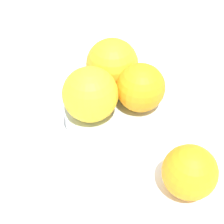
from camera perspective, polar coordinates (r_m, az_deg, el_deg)
ground_plane at (r=50.05cm, az=0.00°, el=-2.99°), size 110.00×110.00×2.00cm
fruit_bowl at (r=47.87cm, az=0.00°, el=-0.48°), size 13.34×13.34×4.36cm
orange_in_bowl_0 at (r=47.04cm, az=0.04°, el=8.13°), size 7.41×7.41×7.41cm
orange_in_bowl_1 at (r=42.24cm, az=-3.75°, el=3.03°), size 7.20×7.20×7.20cm
orange_in_bowl_2 at (r=43.76cm, az=4.91°, el=4.07°), size 6.52×6.52×6.52cm
orange_loose_0 at (r=40.73cm, az=13.15°, el=-9.98°), size 6.65×6.65×6.65cm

